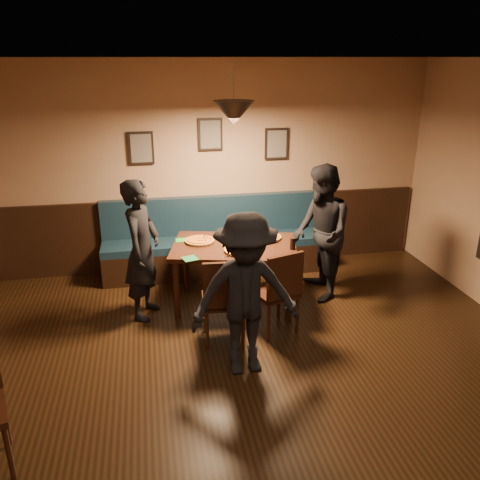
# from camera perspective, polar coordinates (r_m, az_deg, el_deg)

# --- Properties ---
(floor) EXTENTS (7.00, 7.00, 0.00)m
(floor) POSITION_cam_1_polar(r_m,az_deg,el_deg) (4.20, 3.84, -21.48)
(floor) COLOR black
(floor) RESTS_ON ground
(ceiling) EXTENTS (7.00, 7.00, 0.00)m
(ceiling) POSITION_cam_1_polar(r_m,az_deg,el_deg) (3.13, 5.12, 20.28)
(ceiling) COLOR silver
(ceiling) RESTS_ON ground
(wall_back) EXTENTS (6.00, 0.00, 6.00)m
(wall_back) POSITION_cam_1_polar(r_m,az_deg,el_deg) (6.72, -3.41, 8.34)
(wall_back) COLOR #8C704F
(wall_back) RESTS_ON ground
(wainscot) EXTENTS (5.88, 0.06, 1.00)m
(wainscot) POSITION_cam_1_polar(r_m,az_deg,el_deg) (6.93, -3.23, 1.00)
(wainscot) COLOR black
(wainscot) RESTS_ON ground
(booth_bench) EXTENTS (3.00, 0.60, 1.00)m
(booth_bench) POSITION_cam_1_polar(r_m,az_deg,el_deg) (6.68, -2.91, 0.24)
(booth_bench) COLOR #0F232D
(booth_bench) RESTS_ON ground
(picture_left) EXTENTS (0.32, 0.04, 0.42)m
(picture_left) POSITION_cam_1_polar(r_m,az_deg,el_deg) (6.58, -11.36, 10.39)
(picture_left) COLOR black
(picture_left) RESTS_ON wall_back
(picture_center) EXTENTS (0.32, 0.04, 0.42)m
(picture_center) POSITION_cam_1_polar(r_m,az_deg,el_deg) (6.61, -3.46, 12.10)
(picture_center) COLOR black
(picture_center) RESTS_ON wall_back
(picture_right) EXTENTS (0.32, 0.04, 0.42)m
(picture_right) POSITION_cam_1_polar(r_m,az_deg,el_deg) (6.80, 4.24, 11.05)
(picture_right) COLOR black
(picture_right) RESTS_ON wall_back
(pendant_lamp) EXTENTS (0.44, 0.44, 0.25)m
(pendant_lamp) POSITION_cam_1_polar(r_m,az_deg,el_deg) (5.35, -0.73, 14.49)
(pendant_lamp) COLOR black
(pendant_lamp) RESTS_ON ceiling
(dining_table) EXTENTS (1.59, 1.21, 0.76)m
(dining_table) POSITION_cam_1_polar(r_m,az_deg,el_deg) (5.85, -0.65, -4.06)
(dining_table) COLOR black
(dining_table) RESTS_ON floor
(chair_near_left) EXTENTS (0.45, 0.45, 0.96)m
(chair_near_left) POSITION_cam_1_polar(r_m,az_deg,el_deg) (5.08, -1.95, -6.76)
(chair_near_left) COLOR #311E0D
(chair_near_left) RESTS_ON floor
(chair_near_right) EXTENTS (0.53, 0.53, 0.95)m
(chair_near_right) POSITION_cam_1_polar(r_m,az_deg,el_deg) (5.28, 4.02, -5.82)
(chair_near_right) COLOR black
(chair_near_right) RESTS_ON floor
(diner_left) EXTENTS (0.56, 0.68, 1.60)m
(diner_left) POSITION_cam_1_polar(r_m,az_deg,el_deg) (5.56, -11.25, -1.14)
(diner_left) COLOR black
(diner_left) RESTS_ON floor
(diner_right) EXTENTS (0.66, 0.83, 1.65)m
(diner_right) POSITION_cam_1_polar(r_m,az_deg,el_deg) (5.96, 9.34, 0.76)
(diner_right) COLOR black
(diner_right) RESTS_ON floor
(diner_front) EXTENTS (1.04, 0.63, 1.56)m
(diner_front) POSITION_cam_1_polar(r_m,az_deg,el_deg) (4.48, 0.66, -6.42)
(diner_front) COLOR black
(diner_front) RESTS_ON floor
(pizza_a) EXTENTS (0.36, 0.36, 0.04)m
(pizza_a) POSITION_cam_1_polar(r_m,az_deg,el_deg) (5.80, -4.70, -0.06)
(pizza_a) COLOR #C17E24
(pizza_a) RESTS_ON dining_table
(pizza_b) EXTENTS (0.49, 0.49, 0.04)m
(pizza_b) POSITION_cam_1_polar(r_m,az_deg,el_deg) (5.50, 0.13, -1.13)
(pizza_b) COLOR orange
(pizza_b) RESTS_ON dining_table
(pizza_c) EXTENTS (0.43, 0.43, 0.04)m
(pizza_c) POSITION_cam_1_polar(r_m,az_deg,el_deg) (5.91, 3.19, 0.36)
(pizza_c) COLOR orange
(pizza_c) RESTS_ON dining_table
(soda_glass) EXTENTS (0.08, 0.08, 0.14)m
(soda_glass) POSITION_cam_1_polar(r_m,az_deg,el_deg) (5.58, 6.11, -0.40)
(soda_glass) COLOR black
(soda_glass) RESTS_ON dining_table
(tabasco_bottle) EXTENTS (0.04, 0.04, 0.13)m
(tabasco_bottle) POSITION_cam_1_polar(r_m,az_deg,el_deg) (5.75, 4.05, 0.26)
(tabasco_bottle) COLOR #A21605
(tabasco_bottle) RESTS_ON dining_table
(napkin_a) EXTENTS (0.14, 0.14, 0.01)m
(napkin_a) POSITION_cam_1_polar(r_m,az_deg,el_deg) (5.88, -6.77, -0.01)
(napkin_a) COLOR #207A23
(napkin_a) RESTS_ON dining_table
(napkin_b) EXTENTS (0.19, 0.19, 0.01)m
(napkin_b) POSITION_cam_1_polar(r_m,az_deg,el_deg) (5.34, -5.81, -2.15)
(napkin_b) COLOR #1B6631
(napkin_b) RESTS_ON dining_table
(cutlery_set) EXTENTS (0.20, 0.06, 0.00)m
(cutlery_set) POSITION_cam_1_polar(r_m,az_deg,el_deg) (5.39, -0.42, -1.84)
(cutlery_set) COLOR silver
(cutlery_set) RESTS_ON dining_table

